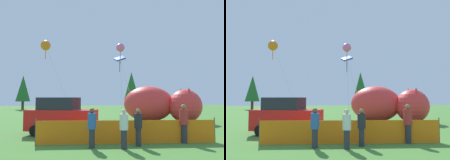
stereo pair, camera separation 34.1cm
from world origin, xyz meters
TOP-DOWN VIEW (x-y plane):
  - ground_plane at (0.00, 0.00)m, footprint 120.00×120.00m
  - parked_car at (-3.47, 0.88)m, footprint 4.43×3.16m
  - folding_chair at (2.25, -1.86)m, footprint 0.58×0.58m
  - inflatable_cat at (5.48, 7.33)m, footprint 7.19×5.93m
  - safety_fence at (-0.35, -2.73)m, footprint 8.72×1.18m
  - spectator_in_white_shirt at (-0.04, -3.44)m, footprint 0.37×0.37m
  - spectator_in_green_shirt at (-2.18, -3.45)m, footprint 0.38×0.38m
  - spectator_in_yellow_shirt at (2.40, -3.16)m, footprint 0.41×0.41m
  - spectator_in_red_shirt at (-0.85, -3.93)m, footprint 0.38×0.38m
  - kite_orange_flower at (-4.91, 8.91)m, footprint 3.26×1.01m
  - kite_blue_box at (2.09, 8.75)m, footprint 2.14×1.30m
  - kite_pink_octopus at (1.33, 5.47)m, footprint 0.81×1.46m
  - horizon_tree_east at (11.57, 37.08)m, footprint 3.26×3.26m
  - horizon_tree_west at (-10.48, 36.00)m, footprint 2.75×2.75m

SIDE VIEW (x-z plane):
  - ground_plane at x=0.00m, z-range 0.00..0.00m
  - folding_chair at x=2.25m, z-range 0.07..0.93m
  - safety_fence at x=-0.35m, z-range -0.06..1.18m
  - spectator_in_white_shirt at x=-0.04m, z-range 0.08..1.79m
  - spectator_in_red_shirt at x=-0.85m, z-range 0.08..1.80m
  - spectator_in_green_shirt at x=-2.18m, z-range 0.08..1.84m
  - spectator_in_yellow_shirt at x=2.40m, z-range 0.09..1.98m
  - parked_car at x=-3.47m, z-range -0.03..2.21m
  - inflatable_cat at x=5.48m, z-range -0.13..3.18m
  - horizon_tree_west at x=-10.48m, z-range 0.75..7.31m
  - horizon_tree_east at x=11.57m, z-range 0.89..8.68m
  - kite_blue_box at x=2.09m, z-range 2.72..9.13m
  - kite_pink_octopus at x=1.33m, z-range 2.99..9.77m
  - kite_orange_flower at x=-4.91m, z-range 3.27..10.78m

